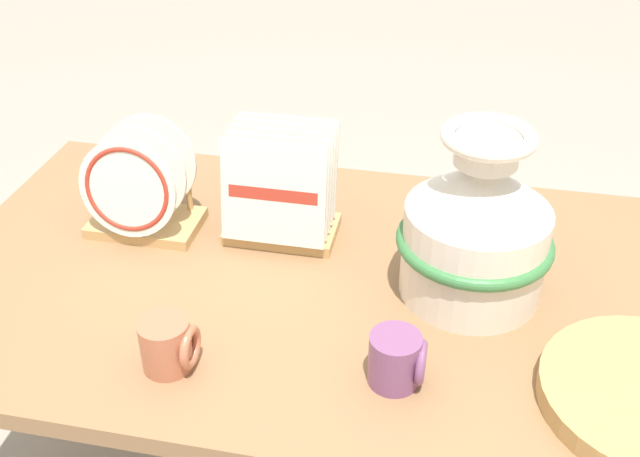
# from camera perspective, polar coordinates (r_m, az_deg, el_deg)

# --- Properties ---
(display_table) EXTENTS (1.44, 0.84, 0.63)m
(display_table) POSITION_cam_1_polar(r_m,az_deg,el_deg) (1.43, 0.00, -5.83)
(display_table) COLOR olive
(display_table) RESTS_ON ground_plane
(ceramic_vase) EXTENTS (0.27, 0.27, 0.32)m
(ceramic_vase) POSITION_cam_1_polar(r_m,az_deg,el_deg) (1.31, 11.83, 0.14)
(ceramic_vase) COLOR silver
(ceramic_vase) RESTS_ON display_table
(dish_rack_round_plates) EXTENTS (0.22, 0.15, 0.22)m
(dish_rack_round_plates) POSITION_cam_1_polar(r_m,az_deg,el_deg) (1.52, -13.54, 2.46)
(dish_rack_round_plates) COLOR tan
(dish_rack_round_plates) RESTS_ON display_table
(dish_rack_square_plates) EXTENTS (0.22, 0.15, 0.23)m
(dish_rack_square_plates) POSITION_cam_1_polar(r_m,az_deg,el_deg) (1.46, -2.98, 2.54)
(dish_rack_square_plates) COLOR tan
(dish_rack_square_plates) RESTS_ON display_table
(mug_plum_glaze) EXTENTS (0.09, 0.08, 0.09)m
(mug_plum_glaze) POSITION_cam_1_polar(r_m,az_deg,el_deg) (1.16, 5.92, -9.90)
(mug_plum_glaze) COLOR #7A4770
(mug_plum_glaze) RESTS_ON display_table
(mug_terracotta_glaze) EXTENTS (0.09, 0.08, 0.09)m
(mug_terracotta_glaze) POSITION_cam_1_polar(r_m,az_deg,el_deg) (1.21, -11.46, -8.68)
(mug_terracotta_glaze) COLOR #B76647
(mug_terracotta_glaze) RESTS_ON display_table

